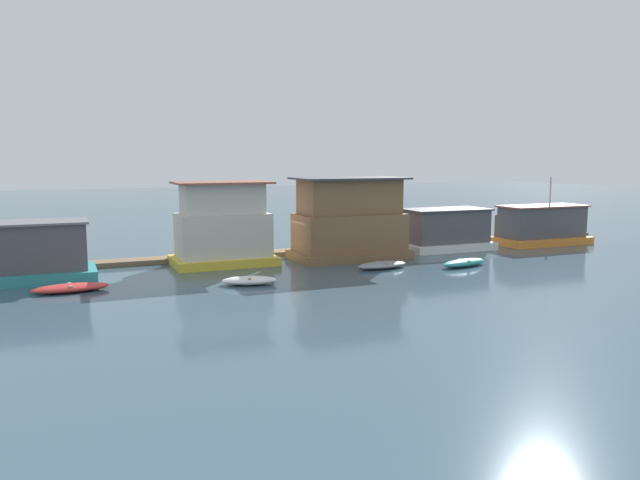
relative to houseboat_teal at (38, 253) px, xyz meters
The scene contains 14 objects.
ground_plane 16.30m from the houseboat_teal, ahead, with size 200.00×200.00×0.00m, color #385160.
dock_walkway 16.58m from the houseboat_teal, 10.99° to the left, with size 51.00×1.56×0.30m, color brown.
houseboat_teal is the anchor object (origin of this frame).
houseboat_yellow 10.45m from the houseboat_teal, ahead, with size 6.21×3.91×5.10m.
houseboat_brown 18.50m from the houseboat_teal, ahead, with size 7.37×4.06×5.28m.
houseboat_white 26.62m from the houseboat_teal, ahead, with size 6.50×3.66×2.93m.
houseboat_orange 34.96m from the houseboat_teal, ahead, with size 7.23×3.34×5.07m.
dinghy_red 4.36m from the houseboat_teal, 69.06° to the right, with size 3.73×1.55×0.40m.
dinghy_white 11.64m from the houseboat_teal, 29.16° to the right, with size 3.08×1.97×0.45m.
dinghy_grey 19.23m from the houseboat_teal, 12.32° to the right, with size 3.41×1.67×0.41m.
dinghy_teal 24.29m from the houseboat_teal, 12.98° to the right, with size 3.59×1.76×0.46m.
mooring_post_far_left 2.37m from the houseboat_teal, 110.64° to the left, with size 0.20×0.20×1.59m, color brown.
mooring_post_near_left 36.10m from the houseboat_teal, ahead, with size 0.22×0.22×1.56m, color #846B4C.
mooring_post_near_right 32.04m from the houseboat_teal, ahead, with size 0.22×0.22×2.18m, color brown.
Camera 1 is at (-15.06, -36.80, 6.59)m, focal length 35.00 mm.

